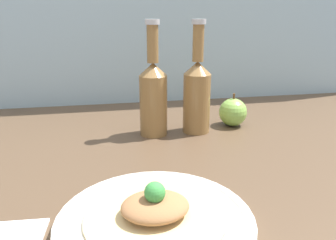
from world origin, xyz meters
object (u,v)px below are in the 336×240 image
(plate, at_px, (155,221))
(cider_bottle_right, at_px, (197,93))
(plated_food, at_px, (155,209))
(apple, at_px, (233,112))
(cider_bottle_left, at_px, (153,95))

(plate, distance_m, cider_bottle_right, 0.42)
(plated_food, bearing_deg, plate, 0.00)
(apple, bearing_deg, cider_bottle_left, -173.46)
(cider_bottle_left, xyz_separation_m, cider_bottle_right, (0.11, 0.00, 0.00))
(plate, relative_size, cider_bottle_left, 1.02)
(cider_bottle_left, distance_m, apple, 0.23)
(plated_food, height_order, cider_bottle_left, cider_bottle_left)
(cider_bottle_left, bearing_deg, apple, 6.54)
(plate, relative_size, apple, 3.18)
(plated_food, distance_m, cider_bottle_right, 0.42)
(cider_bottle_left, bearing_deg, cider_bottle_right, 0.00)
(plate, height_order, apple, apple)
(plate, height_order, plated_food, plated_food)
(plated_food, relative_size, cider_bottle_left, 0.72)
(plated_food, relative_size, cider_bottle_right, 0.72)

